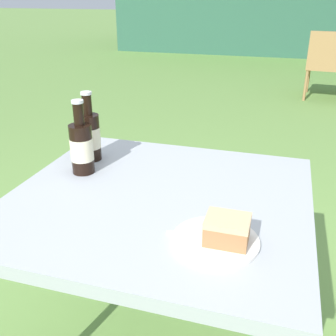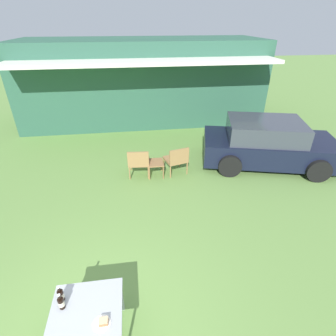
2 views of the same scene
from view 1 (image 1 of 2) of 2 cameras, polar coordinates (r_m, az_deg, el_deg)
wicker_chair_cushioned at (r=5.53m, az=22.67°, el=14.09°), size 0.63×0.61×0.85m
patio_table at (r=1.26m, az=-1.32°, el=-6.38°), size 0.92×0.87×0.70m
cake_on_plate at (r=1.01m, az=7.81°, el=-9.53°), size 0.22×0.22×0.08m
cola_bottle_near at (r=1.38m, az=-12.43°, el=3.03°), size 0.08×0.08×0.26m
cola_bottle_far at (r=1.49m, az=-11.31°, el=4.67°), size 0.08×0.08×0.26m
fork at (r=1.04m, az=4.93°, el=-9.61°), size 0.19×0.05×0.01m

